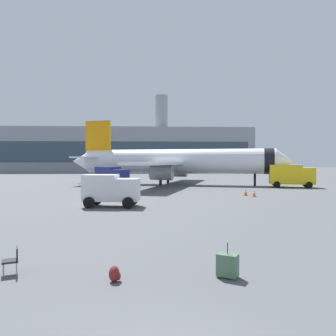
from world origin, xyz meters
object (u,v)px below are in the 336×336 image
(safety_cone_mid, at_px, (254,193))
(fuel_truck, at_px, (291,175))
(cargo_van, at_px, (111,189))
(service_truck, at_px, (112,176))
(rolling_suitcase, at_px, (228,265))
(airplane_at_gate, at_px, (175,162))
(gate_chair, at_px, (13,259))
(traveller_backpack, at_px, (115,274))
(safety_cone_near, at_px, (246,192))

(safety_cone_mid, bearing_deg, fuel_truck, 53.00)
(cargo_van, xyz_separation_m, safety_cone_mid, (13.98, 7.06, -1.12))
(service_truck, relative_size, fuel_truck, 0.80)
(safety_cone_mid, xyz_separation_m, rolling_suitcase, (-8.30, -23.80, 0.06))
(airplane_at_gate, distance_m, gate_chair, 42.62)
(safety_cone_mid, bearing_deg, traveller_backpack, -116.21)
(fuel_truck, height_order, rolling_suitcase, fuel_truck)
(airplane_at_gate, height_order, rolling_suitcase, airplane_at_gate)
(traveller_backpack, relative_size, gate_chair, 0.56)
(service_truck, height_order, rolling_suitcase, service_truck)
(rolling_suitcase, distance_m, gate_chair, 6.92)
(fuel_truck, height_order, gate_chair, fuel_truck)
(traveller_backpack, bearing_deg, cargo_van, 97.28)
(rolling_suitcase, bearing_deg, safety_cone_near, 72.79)
(fuel_truck, xyz_separation_m, rolling_suitcase, (-17.33, -35.78, -1.38))
(airplane_at_gate, height_order, traveller_backpack, airplane_at_gate)
(traveller_backpack, distance_m, gate_chair, 3.49)
(cargo_van, distance_m, safety_cone_mid, 15.70)
(service_truck, bearing_deg, gate_chair, -88.14)
(fuel_truck, height_order, safety_cone_near, fuel_truck)
(service_truck, relative_size, gate_chair, 5.97)
(safety_cone_near, height_order, safety_cone_mid, safety_cone_near)
(cargo_van, height_order, safety_cone_mid, cargo_van)
(safety_cone_mid, bearing_deg, rolling_suitcase, -109.23)
(cargo_van, height_order, traveller_backpack, cargo_van)
(safety_cone_mid, relative_size, rolling_suitcase, 0.62)
(fuel_truck, distance_m, safety_cone_near, 14.68)
(cargo_van, bearing_deg, gate_chair, -94.30)
(fuel_truck, bearing_deg, gate_chair, -124.57)
(cargo_van, relative_size, safety_cone_near, 6.32)
(service_truck, distance_m, safety_cone_near, 20.38)
(cargo_van, bearing_deg, fuel_truck, 39.61)
(safety_cone_mid, xyz_separation_m, gate_chair, (-15.19, -23.16, 0.16))
(safety_cone_near, height_order, rolling_suitcase, rolling_suitcase)
(fuel_truck, distance_m, rolling_suitcase, 39.78)
(fuel_truck, height_order, traveller_backpack, fuel_truck)
(cargo_van, relative_size, traveller_backpack, 9.59)
(safety_cone_mid, relative_size, gate_chair, 0.79)
(airplane_at_gate, xyz_separation_m, gate_chair, (-8.27, -41.69, -3.16))
(safety_cone_near, height_order, gate_chair, gate_chair)
(airplane_at_gate, relative_size, rolling_suitcase, 31.92)
(service_truck, bearing_deg, safety_cone_near, -39.18)
(cargo_van, distance_m, traveller_backpack, 17.12)
(airplane_at_gate, distance_m, fuel_truck, 17.34)
(rolling_suitcase, xyz_separation_m, gate_chair, (-6.89, 0.65, 0.11))
(airplane_at_gate, xyz_separation_m, fuel_truck, (15.94, -6.55, -1.88))
(airplane_at_gate, bearing_deg, gate_chair, -101.22)
(safety_cone_near, height_order, traveller_backpack, safety_cone_near)
(cargo_van, relative_size, safety_cone_mid, 6.79)
(fuel_truck, xyz_separation_m, safety_cone_near, (-9.64, -10.98, -1.41))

